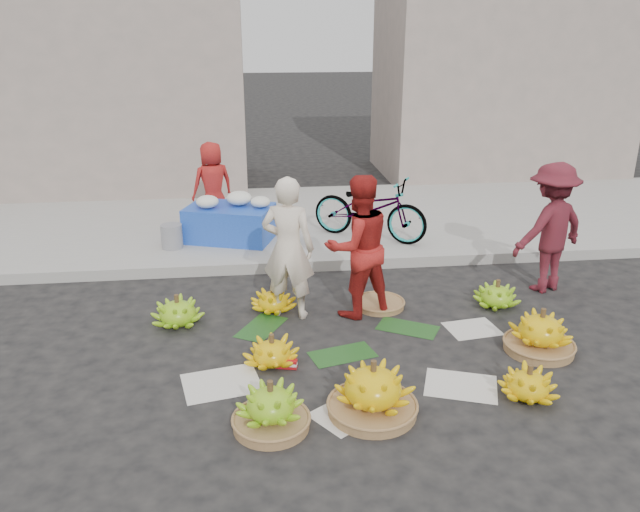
{
  "coord_description": "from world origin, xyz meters",
  "views": [
    {
      "loc": [
        -0.97,
        -5.69,
        3.13
      ],
      "look_at": [
        -0.21,
        0.81,
        0.7
      ],
      "focal_mm": 35.0,
      "sensor_mm": 36.0,
      "label": 1
    }
  ],
  "objects": [
    {
      "name": "banana_leaves",
      "position": [
        -0.1,
        0.2,
        0.0
      ],
      "size": [
        2.0,
        1.0,
        0.0
      ],
      "primitive_type": null,
      "color": "#174617",
      "rests_on": "ground"
    },
    {
      "name": "flower_table",
      "position": [
        -1.27,
        3.22,
        0.41
      ],
      "size": [
        1.41,
        1.12,
        0.71
      ],
      "rotation": [
        0.0,
        0.0,
        -0.33
      ],
      "color": "blue",
      "rests_on": "sidewalk"
    },
    {
      "name": "bicycle",
      "position": [
        0.79,
        3.04,
        0.59
      ],
      "size": [
        1.47,
        1.83,
        0.93
      ],
      "primitive_type": "imported",
      "rotation": [
        0.0,
        0.0,
        1.0
      ],
      "color": "gray",
      "rests_on": "sidewalk"
    },
    {
      "name": "newspaper_scatter",
      "position": [
        0.0,
        -0.8,
        0.0
      ],
      "size": [
        3.2,
        1.8,
        0.0
      ],
      "primitive_type": null,
      "color": "silver",
      "rests_on": "ground"
    },
    {
      "name": "building_left",
      "position": [
        -4.0,
        7.2,
        2.0
      ],
      "size": [
        6.0,
        3.0,
        4.0
      ],
      "primitive_type": "cube",
      "color": "gray",
      "rests_on": "sidewalk"
    },
    {
      "name": "banana_bunch_5",
      "position": [
        1.88,
        0.75,
        0.14
      ],
      "size": [
        0.62,
        0.62,
        0.33
      ],
      "rotation": [
        0.0,
        0.0,
        0.21
      ],
      "color": "#6AB019",
      "rests_on": "ground"
    },
    {
      "name": "ground",
      "position": [
        0.0,
        0.0,
        0.0
      ],
      "size": [
        80.0,
        80.0,
        0.0
      ],
      "primitive_type": "plane",
      "color": "black",
      "rests_on": "ground"
    },
    {
      "name": "banana_bunch_3",
      "position": [
        1.42,
        -1.15,
        0.14
      ],
      "size": [
        0.66,
        0.66,
        0.33
      ],
      "rotation": [
        0.0,
        0.0,
        0.34
      ],
      "color": "yellow",
      "rests_on": "ground"
    },
    {
      "name": "vendor_cream",
      "position": [
        -0.57,
        0.79,
        0.81
      ],
      "size": [
        0.68,
        0.55,
        1.62
      ],
      "primitive_type": "imported",
      "rotation": [
        0.0,
        0.0,
        2.83
      ],
      "color": "#F7E6D0",
      "rests_on": "ground"
    },
    {
      "name": "basket_spare",
      "position": [
        0.51,
        0.89,
        0.03
      ],
      "size": [
        0.65,
        0.65,
        0.07
      ],
      "primitive_type": "cylinder",
      "rotation": [
        0.0,
        0.0,
        -0.13
      ],
      "color": "olive",
      "rests_on": "ground"
    },
    {
      "name": "vendor_red",
      "position": [
        0.21,
        0.74,
        0.82
      ],
      "size": [
        0.94,
        0.82,
        1.63
      ],
      "primitive_type": "imported",
      "rotation": [
        0.0,
        0.0,
        3.43
      ],
      "color": "red",
      "rests_on": "ground"
    },
    {
      "name": "building_right",
      "position": [
        4.5,
        7.7,
        2.5
      ],
      "size": [
        5.0,
        3.0,
        5.0
      ],
      "primitive_type": "cube",
      "color": "gray",
      "rests_on": "sidewalk"
    },
    {
      "name": "banana_bunch_7",
      "position": [
        -0.75,
        0.93,
        0.13
      ],
      "size": [
        0.61,
        0.61,
        0.31
      ],
      "rotation": [
        0.0,
        0.0,
        0.34
      ],
      "color": "yellow",
      "rests_on": "ground"
    },
    {
      "name": "sidewalk",
      "position": [
        0.0,
        4.3,
        0.06
      ],
      "size": [
        40.0,
        4.0,
        0.12
      ],
      "primitive_type": "cube",
      "color": "#999690",
      "rests_on": "ground"
    },
    {
      "name": "incense_stack",
      "position": [
        -0.68,
        -0.4,
        0.05
      ],
      "size": [
        0.22,
        0.12,
        0.09
      ],
      "primitive_type": "cube",
      "rotation": [
        0.0,
        0.0,
        -0.24
      ],
      "color": "#B31318",
      "rests_on": "ground"
    },
    {
      "name": "banana_bunch_4",
      "position": [
        1.9,
        -0.35,
        0.2
      ],
      "size": [
        0.81,
        0.81,
        0.47
      ],
      "rotation": [
        0.0,
        0.0,
        -0.42
      ],
      "color": "olive",
      "rests_on": "ground"
    },
    {
      "name": "banana_bunch_0",
      "position": [
        -0.81,
        -0.3,
        0.14
      ],
      "size": [
        0.66,
        0.66,
        0.33
      ],
      "rotation": [
        0.0,
        0.0,
        -0.37
      ],
      "color": "yellow",
      "rests_on": "ground"
    },
    {
      "name": "banana_bunch_1",
      "position": [
        -0.87,
        -1.33,
        0.19
      ],
      "size": [
        0.63,
        0.63,
        0.44
      ],
      "rotation": [
        0.0,
        0.0,
        -0.02
      ],
      "color": "olive",
      "rests_on": "ground"
    },
    {
      "name": "banana_bunch_2",
      "position": [
        0.0,
        -1.22,
        0.22
      ],
      "size": [
        0.76,
        0.76,
        0.51
      ],
      "rotation": [
        0.0,
        0.0,
        -0.04
      ],
      "color": "olive",
      "rests_on": "ground"
    },
    {
      "name": "man_striped",
      "position": [
        2.66,
        1.17,
        0.81
      ],
      "size": [
        1.19,
        0.94,
        1.61
      ],
      "primitive_type": "imported",
      "rotation": [
        0.0,
        0.0,
        3.51
      ],
      "color": "maroon",
      "rests_on": "ground"
    },
    {
      "name": "banana_bunch_6",
      "position": [
        -1.81,
        0.7,
        0.15
      ],
      "size": [
        0.73,
        0.73,
        0.35
      ],
      "rotation": [
        0.0,
        0.0,
        -0.39
      ],
      "color": "#6AB019",
      "rests_on": "ground"
    },
    {
      "name": "curb",
      "position": [
        0.0,
        2.2,
        0.07
      ],
      "size": [
        40.0,
        0.25,
        0.15
      ],
      "primitive_type": "cube",
      "color": "#999690",
      "rests_on": "ground"
    },
    {
      "name": "grey_bucket",
      "position": [
        -2.1,
        2.95,
        0.29
      ],
      "size": [
        0.3,
        0.3,
        0.34
      ],
      "primitive_type": "cylinder",
      "color": "gray",
      "rests_on": "sidewalk"
    },
    {
      "name": "flower_vendor",
      "position": [
        -1.54,
        3.99,
        0.79
      ],
      "size": [
        0.76,
        0.64,
        1.33
      ],
      "primitive_type": "imported",
      "rotation": [
        0.0,
        0.0,
        3.53
      ],
      "color": "red",
      "rests_on": "sidewalk"
    }
  ]
}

